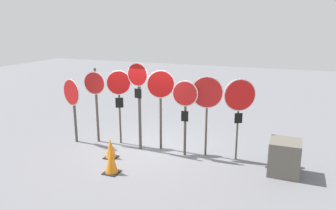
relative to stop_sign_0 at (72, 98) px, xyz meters
The scene contains 12 objects.
ground_plane 2.92m from the stop_sign_0, ahead, with size 40.00×40.00×0.00m, color slate.
stop_sign_0 is the anchor object (origin of this frame).
stop_sign_1 0.76m from the stop_sign_0, 23.23° to the left, with size 0.73×0.16×2.41m.
stop_sign_2 1.54m from the stop_sign_0, 16.40° to the left, with size 0.68×0.40×2.37m.
stop_sign_3 2.28m from the stop_sign_0, ahead, with size 0.69×0.18×2.67m.
stop_sign_4 2.89m from the stop_sign_0, ahead, with size 0.75×0.41×2.45m.
stop_sign_5 3.68m from the stop_sign_0, ahead, with size 0.74×0.16×2.23m.
stop_sign_6 4.28m from the stop_sign_0, ahead, with size 0.90×0.20×2.35m.
stop_sign_7 5.18m from the stop_sign_0, ahead, with size 0.80×0.45×2.33m.
traffic_cone_0 2.96m from the stop_sign_0, 33.75° to the right, with size 0.40×0.40×0.71m.
traffic_cone_1 2.22m from the stop_sign_0, 21.39° to the right, with size 0.36×0.36×0.57m.
storage_crate 6.51m from the stop_sign_0, ahead, with size 0.77×0.80×0.89m.
Camera 1 is at (4.00, -8.56, 3.81)m, focal length 35.00 mm.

